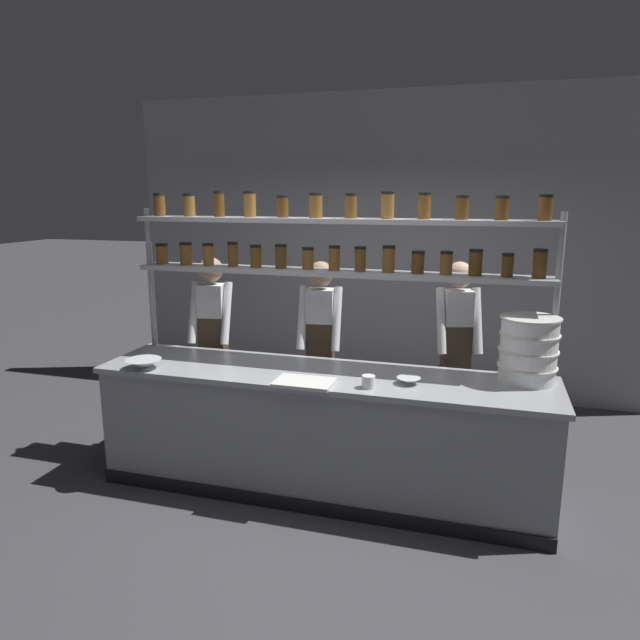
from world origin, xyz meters
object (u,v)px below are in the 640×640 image
at_px(chef_left, 213,338).
at_px(chef_right, 456,348).
at_px(chef_center, 321,344).
at_px(prep_bowl_near_left, 144,364).
at_px(container_stack, 529,349).
at_px(cutting_board, 304,382).
at_px(spice_shelf_unit, 333,250).
at_px(serving_cup_front, 368,382).
at_px(prep_bowl_center_front, 409,381).

distance_m(chef_left, chef_right, 2.07).
bearing_deg(chef_center, prep_bowl_near_left, -145.75).
bearing_deg(chef_center, container_stack, -22.44).
bearing_deg(chef_right, chef_center, 173.10).
bearing_deg(chef_center, cutting_board, -87.00).
relative_size(chef_left, container_stack, 3.65).
xyz_separation_m(spice_shelf_unit, chef_center, (-0.20, 0.33, -0.83)).
bearing_deg(container_stack, chef_right, 128.57).
bearing_deg(serving_cup_front, chef_right, 64.62).
bearing_deg(prep_bowl_center_front, prep_bowl_near_left, -174.07).
bearing_deg(container_stack, chef_left, 171.91).
distance_m(cutting_board, prep_bowl_near_left, 1.25).
bearing_deg(cutting_board, prep_bowl_near_left, 179.77).
height_order(chef_right, container_stack, chef_right).
height_order(spice_shelf_unit, prep_bowl_near_left, spice_shelf_unit).
relative_size(chef_right, prep_bowl_center_front, 10.23).
height_order(spice_shelf_unit, container_stack, spice_shelf_unit).
bearing_deg(container_stack, spice_shelf_unit, 174.94).
bearing_deg(container_stack, prep_bowl_center_front, -159.72).
distance_m(chef_center, prep_bowl_near_left, 1.44).
relative_size(chef_center, prep_bowl_center_front, 10.15).
relative_size(chef_center, container_stack, 3.62).
bearing_deg(cutting_board, serving_cup_front, 6.44).
distance_m(spice_shelf_unit, container_stack, 1.56).
xyz_separation_m(chef_left, chef_right, (2.06, 0.27, -0.00)).
bearing_deg(prep_bowl_near_left, serving_cup_front, 1.49).
distance_m(spice_shelf_unit, chef_left, 1.43).
bearing_deg(serving_cup_front, spice_shelf_unit, 125.01).
xyz_separation_m(container_stack, cutting_board, (-1.45, -0.49, -0.22)).
bearing_deg(chef_right, container_stack, -67.54).
bearing_deg(chef_left, prep_bowl_near_left, -107.70).
bearing_deg(chef_left, serving_cup_front, -35.89).
distance_m(spice_shelf_unit, prep_bowl_center_front, 1.13).
bearing_deg(container_stack, chef_center, 164.18).
height_order(chef_left, chef_center, chef_left).
bearing_deg(chef_center, spice_shelf_unit, -65.98).
bearing_deg(serving_cup_front, prep_bowl_center_front, 32.45).
relative_size(cutting_board, serving_cup_front, 4.53).
xyz_separation_m(spice_shelf_unit, serving_cup_front, (0.40, -0.57, -0.81)).
bearing_deg(prep_bowl_center_front, chef_left, 160.06).
bearing_deg(cutting_board, chef_center, 99.62).
bearing_deg(chef_right, prep_bowl_near_left, -169.04).
bearing_deg(chef_right, serving_cup_front, -131.49).
distance_m(chef_right, container_stack, 0.84).
bearing_deg(prep_bowl_center_front, cutting_board, -163.17).
distance_m(prep_bowl_center_front, serving_cup_front, 0.29).
distance_m(chef_left, cutting_board, 1.40).
relative_size(container_stack, prep_bowl_center_front, 2.81).
bearing_deg(prep_bowl_near_left, container_stack, 10.19).
xyz_separation_m(container_stack, prep_bowl_near_left, (-2.70, -0.49, -0.19)).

